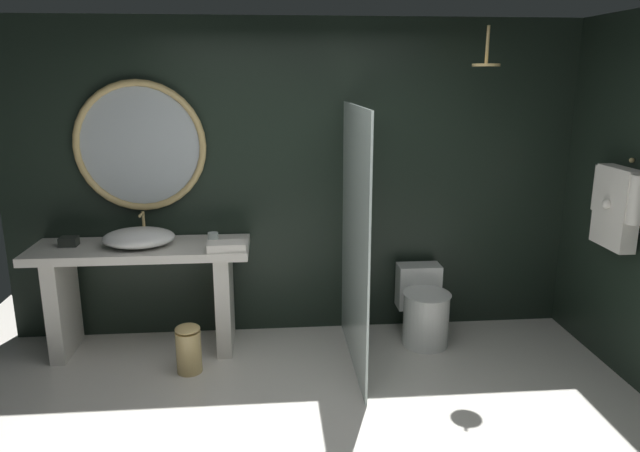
{
  "coord_description": "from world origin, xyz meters",
  "views": [
    {
      "loc": [
        -0.24,
        -2.91,
        2.15
      ],
      "look_at": [
        0.08,
        0.81,
        1.19
      ],
      "focal_mm": 32.82,
      "sensor_mm": 36.0,
      "label": 1
    }
  ],
  "objects_px": {
    "round_wall_mirror": "(140,146)",
    "toilet": "(424,308)",
    "folded_hand_towel": "(226,246)",
    "waste_bin": "(189,348)",
    "hanging_bathrobe": "(616,204)",
    "tumbler_cup": "(213,238)",
    "rain_shower_head": "(486,62)",
    "tissue_box": "(69,241)",
    "vessel_sink": "(139,238)"
  },
  "relations": [
    {
      "from": "tissue_box",
      "to": "round_wall_mirror",
      "type": "height_order",
      "value": "round_wall_mirror"
    },
    {
      "from": "hanging_bathrobe",
      "to": "toilet",
      "type": "xyz_separation_m",
      "value": [
        -1.21,
        0.56,
        -0.98
      ]
    },
    {
      "from": "tissue_box",
      "to": "toilet",
      "type": "bearing_deg",
      "value": -1.51
    },
    {
      "from": "tumbler_cup",
      "to": "tissue_box",
      "type": "bearing_deg",
      "value": 178.98
    },
    {
      "from": "rain_shower_head",
      "to": "waste_bin",
      "type": "height_order",
      "value": "rain_shower_head"
    },
    {
      "from": "hanging_bathrobe",
      "to": "waste_bin",
      "type": "xyz_separation_m",
      "value": [
        -3.08,
        0.18,
        -1.07
      ]
    },
    {
      "from": "toilet",
      "to": "folded_hand_towel",
      "type": "bearing_deg",
      "value": -174.46
    },
    {
      "from": "vessel_sink",
      "to": "hanging_bathrobe",
      "type": "relative_size",
      "value": 0.85
    },
    {
      "from": "folded_hand_towel",
      "to": "round_wall_mirror",
      "type": "bearing_deg",
      "value": 146.28
    },
    {
      "from": "tissue_box",
      "to": "hanging_bathrobe",
      "type": "bearing_deg",
      "value": -9.0
    },
    {
      "from": "rain_shower_head",
      "to": "waste_bin",
      "type": "bearing_deg",
      "value": -173.45
    },
    {
      "from": "toilet",
      "to": "hanging_bathrobe",
      "type": "bearing_deg",
      "value": -24.96
    },
    {
      "from": "rain_shower_head",
      "to": "folded_hand_towel",
      "type": "xyz_separation_m",
      "value": [
        -1.93,
        -0.03,
        -1.34
      ]
    },
    {
      "from": "toilet",
      "to": "waste_bin",
      "type": "height_order",
      "value": "toilet"
    },
    {
      "from": "vessel_sink",
      "to": "tumbler_cup",
      "type": "distance_m",
      "value": 0.56
    },
    {
      "from": "vessel_sink",
      "to": "tissue_box",
      "type": "distance_m",
      "value": 0.55
    },
    {
      "from": "tissue_box",
      "to": "round_wall_mirror",
      "type": "bearing_deg",
      "value": 22.28
    },
    {
      "from": "folded_hand_towel",
      "to": "waste_bin",
      "type": "bearing_deg",
      "value": -141.87
    },
    {
      "from": "tissue_box",
      "to": "waste_bin",
      "type": "height_order",
      "value": "tissue_box"
    },
    {
      "from": "tumbler_cup",
      "to": "waste_bin",
      "type": "bearing_deg",
      "value": -111.74
    },
    {
      "from": "folded_hand_towel",
      "to": "tissue_box",
      "type": "bearing_deg",
      "value": 169.46
    },
    {
      "from": "hanging_bathrobe",
      "to": "waste_bin",
      "type": "height_order",
      "value": "hanging_bathrobe"
    },
    {
      "from": "vessel_sink",
      "to": "waste_bin",
      "type": "height_order",
      "value": "vessel_sink"
    },
    {
      "from": "toilet",
      "to": "folded_hand_towel",
      "type": "relative_size",
      "value": 2.07
    },
    {
      "from": "tumbler_cup",
      "to": "hanging_bathrobe",
      "type": "height_order",
      "value": "hanging_bathrobe"
    },
    {
      "from": "vessel_sink",
      "to": "round_wall_mirror",
      "type": "relative_size",
      "value": 0.53
    },
    {
      "from": "hanging_bathrobe",
      "to": "folded_hand_towel",
      "type": "distance_m",
      "value": 2.84
    },
    {
      "from": "hanging_bathrobe",
      "to": "vessel_sink",
      "type": "bearing_deg",
      "value": 170.53
    },
    {
      "from": "tumbler_cup",
      "to": "toilet",
      "type": "distance_m",
      "value": 1.82
    },
    {
      "from": "hanging_bathrobe",
      "to": "toilet",
      "type": "bearing_deg",
      "value": 155.04
    },
    {
      "from": "tissue_box",
      "to": "rain_shower_head",
      "type": "xyz_separation_m",
      "value": [
        3.15,
        -0.2,
        1.34
      ]
    },
    {
      "from": "vessel_sink",
      "to": "rain_shower_head",
      "type": "bearing_deg",
      "value": -3.19
    },
    {
      "from": "tumbler_cup",
      "to": "folded_hand_towel",
      "type": "bearing_deg",
      "value": -60.62
    },
    {
      "from": "tumbler_cup",
      "to": "round_wall_mirror",
      "type": "relative_size",
      "value": 0.08
    },
    {
      "from": "hanging_bathrobe",
      "to": "round_wall_mirror",
      "type": "bearing_deg",
      "value": 166.08
    },
    {
      "from": "tumbler_cup",
      "to": "tissue_box",
      "type": "xyz_separation_m",
      "value": [
        -1.11,
        0.02,
        -0.01
      ]
    },
    {
      "from": "tissue_box",
      "to": "folded_hand_towel",
      "type": "height_order",
      "value": "tissue_box"
    },
    {
      "from": "toilet",
      "to": "waste_bin",
      "type": "bearing_deg",
      "value": -168.48
    },
    {
      "from": "round_wall_mirror",
      "to": "toilet",
      "type": "distance_m",
      "value": 2.64
    },
    {
      "from": "tissue_box",
      "to": "toilet",
      "type": "distance_m",
      "value": 2.88
    },
    {
      "from": "tumbler_cup",
      "to": "round_wall_mirror",
      "type": "xyz_separation_m",
      "value": [
        -0.56,
        0.24,
        0.7
      ]
    },
    {
      "from": "tissue_box",
      "to": "rain_shower_head",
      "type": "height_order",
      "value": "rain_shower_head"
    },
    {
      "from": "round_wall_mirror",
      "to": "folded_hand_towel",
      "type": "bearing_deg",
      "value": -33.72
    },
    {
      "from": "rain_shower_head",
      "to": "toilet",
      "type": "bearing_deg",
      "value": 159.52
    },
    {
      "from": "round_wall_mirror",
      "to": "vessel_sink",
      "type": "bearing_deg",
      "value": -90.43
    },
    {
      "from": "rain_shower_head",
      "to": "folded_hand_towel",
      "type": "distance_m",
      "value": 2.35
    },
    {
      "from": "tumbler_cup",
      "to": "rain_shower_head",
      "type": "bearing_deg",
      "value": -5.09
    },
    {
      "from": "rain_shower_head",
      "to": "waste_bin",
      "type": "xyz_separation_m",
      "value": [
        -2.22,
        -0.25,
        -2.06
      ]
    },
    {
      "from": "toilet",
      "to": "rain_shower_head",
      "type": "bearing_deg",
      "value": -20.48
    },
    {
      "from": "waste_bin",
      "to": "rain_shower_head",
      "type": "bearing_deg",
      "value": 6.55
    }
  ]
}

